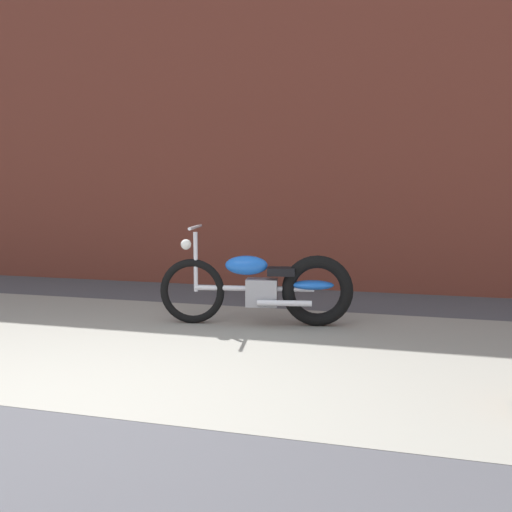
% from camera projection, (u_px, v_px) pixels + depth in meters
% --- Properties ---
extents(ground_plane, '(80.00, 80.00, 0.00)m').
position_uv_depth(ground_plane, '(59.00, 413.00, 3.59)').
color(ground_plane, '#47474C').
extents(sidewalk_slab, '(36.00, 3.50, 0.01)m').
position_uv_depth(sidewalk_slab, '(173.00, 342.00, 5.26)').
color(sidewalk_slab, gray).
rests_on(sidewalk_slab, ground).
extents(brick_building_wall, '(36.00, 0.50, 4.70)m').
position_uv_depth(brick_building_wall, '(267.00, 124.00, 8.31)').
color(brick_building_wall, brown).
rests_on(brick_building_wall, ground).
extents(motorcycle_blue, '(1.99, 0.64, 1.03)m').
position_uv_depth(motorcycle_blue, '(269.00, 287.00, 5.92)').
color(motorcycle_blue, black).
rests_on(motorcycle_blue, ground).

